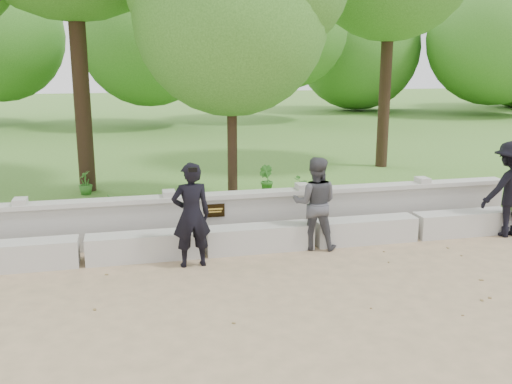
% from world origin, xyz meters
% --- Properties ---
extents(ground, '(80.00, 80.00, 0.00)m').
position_xyz_m(ground, '(0.00, 0.00, 0.00)').
color(ground, tan).
rests_on(ground, ground).
extents(lawn, '(40.00, 22.00, 0.25)m').
position_xyz_m(lawn, '(0.00, 14.00, 0.12)').
color(lawn, '#457128').
rests_on(lawn, ground).
extents(concrete_bench, '(11.90, 0.45, 0.45)m').
position_xyz_m(concrete_bench, '(0.00, 1.90, 0.22)').
color(concrete_bench, '#B7B5AD').
rests_on(concrete_bench, ground).
extents(parapet_wall, '(12.50, 0.35, 0.90)m').
position_xyz_m(parapet_wall, '(0.00, 2.60, 0.46)').
color(parapet_wall, '#ACAAA3').
rests_on(parapet_wall, ground).
extents(man_main, '(0.65, 0.59, 1.72)m').
position_xyz_m(man_main, '(-0.25, 1.41, 0.86)').
color(man_main, black).
rests_on(man_main, ground).
extents(visitor_left, '(0.96, 0.85, 1.65)m').
position_xyz_m(visitor_left, '(1.98, 1.80, 0.82)').
color(visitor_left, '#444449').
rests_on(visitor_left, ground).
extents(visitor_mid, '(1.23, 0.78, 1.82)m').
position_xyz_m(visitor_mid, '(5.80, 1.66, 0.91)').
color(visitor_mid, black).
rests_on(visitor_mid, ground).
extents(tree_near_right, '(3.85, 3.85, 6.03)m').
position_xyz_m(tree_near_right, '(0.95, 4.10, 4.35)').
color(tree_near_right, '#382619').
rests_on(tree_near_right, lawn).
extents(shrub_a, '(0.33, 0.36, 0.56)m').
position_xyz_m(shrub_a, '(-1.51, 3.30, 0.53)').
color(shrub_a, '#367528').
rests_on(shrub_a, lawn).
extents(shrub_b, '(0.43, 0.46, 0.66)m').
position_xyz_m(shrub_b, '(1.91, 5.03, 0.58)').
color(shrub_b, '#367528').
rests_on(shrub_b, lawn).
extents(shrub_c, '(0.68, 0.68, 0.57)m').
position_xyz_m(shrub_c, '(2.53, 4.02, 0.54)').
color(shrub_c, '#367528').
rests_on(shrub_c, lawn).
extents(shrub_d, '(0.31, 0.34, 0.55)m').
position_xyz_m(shrub_d, '(-2.14, 5.92, 0.52)').
color(shrub_d, '#367528').
rests_on(shrub_d, lawn).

